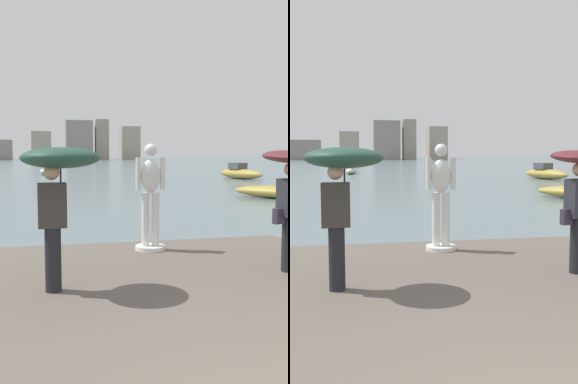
# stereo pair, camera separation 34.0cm
# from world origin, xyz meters

# --- Properties ---
(ground_plane) EXTENTS (400.00, 400.00, 0.00)m
(ground_plane) POSITION_xyz_m (0.00, 40.00, 0.00)
(ground_plane) COLOR slate
(pier) EXTENTS (6.55, 10.17, 0.40)m
(pier) POSITION_xyz_m (0.00, 2.08, 0.20)
(pier) COLOR #60564C
(pier) RESTS_ON ground
(statue_white_figure) EXTENTS (0.59, 0.59, 2.06)m
(statue_white_figure) POSITION_xyz_m (0.17, 6.31, 1.40)
(statue_white_figure) COLOR white
(statue_white_figure) RESTS_ON pier
(onlooker_left) EXTENTS (1.08, 1.09, 1.97)m
(onlooker_left) POSITION_xyz_m (-1.64, 4.08, 2.00)
(onlooker_left) COLOR black
(onlooker_left) RESTS_ON pier
(boat_near) EXTENTS (2.75, 5.67, 1.40)m
(boat_near) POSITION_xyz_m (15.22, 34.68, 0.51)
(boat_near) COLOR #B2993D
(boat_near) RESTS_ON ground
(boat_mid) EXTENTS (1.66, 4.52, 1.36)m
(boat_mid) POSITION_xyz_m (-1.57, 47.76, 0.47)
(boat_mid) COLOR silver
(boat_mid) RESTS_ON ground
(distant_skyline) EXTENTS (62.16, 10.73, 13.35)m
(distant_skyline) POSITION_xyz_m (3.44, 148.33, 5.12)
(distant_skyline) COLOR gray
(distant_skyline) RESTS_ON ground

